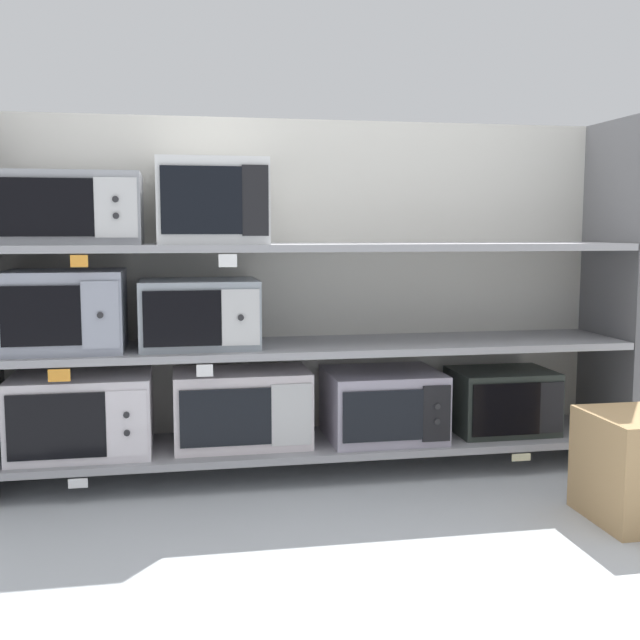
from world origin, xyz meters
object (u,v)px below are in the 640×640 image
microwave_2 (383,404)px  microwave_0 (82,414)px  microwave_4 (66,311)px  microwave_1 (242,408)px  microwave_3 (502,401)px  microwave_6 (72,209)px  microwave_5 (199,313)px  microwave_7 (211,202)px

microwave_2 → microwave_0: bearing=-180.0°
microwave_2 → microwave_4: (-1.32, 0.00, 0.44)m
microwave_1 → microwave_2: bearing=0.0°
microwave_3 → microwave_6: microwave_6 is taller
microwave_0 → microwave_2: (1.27, 0.00, -0.01)m
microwave_2 → microwave_6: 1.53m
microwave_1 → microwave_4: (-0.70, 0.00, 0.43)m
microwave_1 → microwave_2: (0.62, 0.00, -0.01)m
microwave_1 → microwave_5: bearing=-179.9°
microwave_6 → microwave_0: bearing=-0.5°
microwave_0 → microwave_6: size_ratio=1.03×
microwave_6 → microwave_3: bearing=-0.0°
microwave_1 → microwave_5: microwave_5 is taller
microwave_2 → microwave_7: bearing=-180.0°
microwave_3 → microwave_4: bearing=180.0°
microwave_0 → microwave_7: 1.01m
microwave_1 → microwave_4: size_ratio=1.23×
microwave_4 → microwave_6: microwave_6 is taller
microwave_7 → microwave_2: bearing=0.0°
microwave_4 → microwave_5: (0.53, -0.00, -0.02)m
microwave_6 → microwave_7: microwave_7 is taller
microwave_5 → microwave_6: bearing=180.0°
microwave_3 → microwave_7: (-1.29, 0.00, 0.88)m
microwave_4 → microwave_7: microwave_7 is taller
microwave_2 → microwave_3: (0.56, -0.00, -0.01)m
microwave_0 → microwave_2: 1.27m
microwave_2 → microwave_5: bearing=-180.0°
microwave_2 → microwave_5: size_ratio=1.02×
microwave_0 → microwave_6: bearing=179.5°
microwave_3 → microwave_2: bearing=180.0°
microwave_4 → microwave_7: bearing=-0.0°
microwave_7 → microwave_4: bearing=180.0°
microwave_3 → microwave_4: 1.92m
microwave_2 → microwave_7: (-0.73, -0.00, 0.87)m
microwave_7 → microwave_0: bearing=-180.0°
microwave_2 → microwave_6: size_ratio=0.91×
microwave_0 → microwave_5: (0.48, 0.00, 0.40)m
microwave_0 → microwave_4: (-0.05, 0.00, 0.42)m
microwave_5 → microwave_4: bearing=180.0°
microwave_2 → microwave_6: microwave_6 is taller
microwave_2 → microwave_3: 0.56m
microwave_0 → microwave_3: 1.82m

